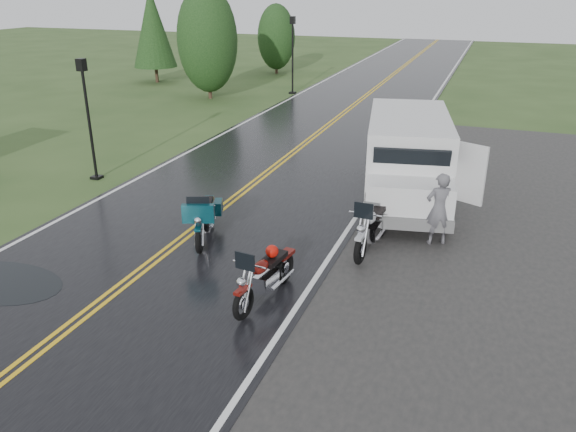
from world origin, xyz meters
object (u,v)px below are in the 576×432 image
(motorcycle_silver, at_px, (361,237))
(lamp_post_near_left, at_px, (89,120))
(van_white, at_px, (372,180))
(person_at_van, at_px, (439,210))
(lamp_post_far_left, at_px, (293,55))
(motorcycle_red, at_px, (243,291))
(motorcycle_teal, at_px, (199,228))

(motorcycle_silver, xyz_separation_m, lamp_post_near_left, (-9.70, 3.11, 1.25))
(van_white, height_order, person_at_van, van_white)
(van_white, distance_m, lamp_post_near_left, 9.43)
(motorcycle_silver, bearing_deg, lamp_post_far_left, 117.31)
(person_at_van, distance_m, lamp_post_near_left, 11.33)
(van_white, xyz_separation_m, lamp_post_far_left, (-8.51, 17.59, 0.93))
(person_at_van, height_order, lamp_post_near_left, lamp_post_near_left)
(motorcycle_silver, relative_size, van_white, 0.38)
(motorcycle_red, bearing_deg, motorcycle_silver, 70.35)
(lamp_post_far_left, bearing_deg, motorcycle_silver, -66.27)
(motorcycle_red, distance_m, person_at_van, 5.72)
(motorcycle_red, relative_size, lamp_post_near_left, 0.58)
(motorcycle_teal, relative_size, person_at_van, 1.30)
(motorcycle_silver, bearing_deg, van_white, 100.93)
(motorcycle_red, height_order, lamp_post_near_left, lamp_post_near_left)
(motorcycle_red, distance_m, motorcycle_teal, 3.13)
(motorcycle_red, bearing_deg, person_at_van, 65.17)
(motorcycle_silver, bearing_deg, motorcycle_teal, -164.85)
(motorcycle_red, relative_size, van_white, 0.35)
(motorcycle_teal, xyz_separation_m, person_at_van, (5.23, 2.57, 0.21))
(motorcycle_teal, relative_size, lamp_post_far_left, 0.54)
(motorcycle_silver, height_order, person_at_van, person_at_van)
(person_at_van, bearing_deg, motorcycle_teal, 1.12)
(person_at_van, bearing_deg, motorcycle_red, 32.59)
(motorcycle_teal, height_order, van_white, van_white)
(person_at_van, bearing_deg, lamp_post_far_left, -85.55)
(van_white, height_order, lamp_post_near_left, lamp_post_near_left)
(van_white, bearing_deg, lamp_post_far_left, 105.42)
(lamp_post_near_left, height_order, lamp_post_far_left, lamp_post_far_left)
(motorcycle_silver, xyz_separation_m, lamp_post_far_left, (-8.83, 20.08, 1.47))
(lamp_post_near_left, bearing_deg, motorcycle_silver, -17.80)
(motorcycle_teal, relative_size, lamp_post_near_left, 0.60)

